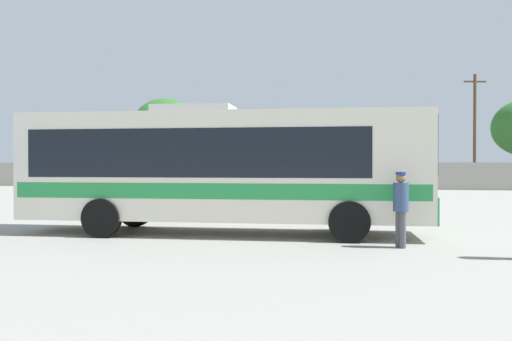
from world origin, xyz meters
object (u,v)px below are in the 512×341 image
at_px(parked_car_leftmost_black, 117,178).
at_px(utility_pole_near, 475,129).
at_px(coach_bus_cream_green, 219,165).
at_px(roadside_tree_midleft, 271,148).
at_px(parked_car_second_dark_blue, 197,179).
at_px(roadside_tree_midright, 340,127).
at_px(roadside_tree_left, 166,127).
at_px(attendant_by_bus_door, 401,205).
at_px(vendor_umbrella_secondary_orange, 93,171).

bearing_deg(parked_car_leftmost_black, utility_pole_near, 13.30).
bearing_deg(coach_bus_cream_green, roadside_tree_midleft, 97.06).
xyz_separation_m(parked_car_second_dark_blue, roadside_tree_midright, (10.61, 9.36, 4.51)).
height_order(coach_bus_cream_green, roadside_tree_left, roadside_tree_left).
distance_m(attendant_by_bus_door, roadside_tree_left, 37.45).
relative_size(parked_car_second_dark_blue, roadside_tree_left, 0.53).
relative_size(vendor_umbrella_secondary_orange, roadside_tree_left, 0.25).
bearing_deg(roadside_tree_midright, vendor_umbrella_secondary_orange, -107.48).
bearing_deg(parked_car_second_dark_blue, parked_car_leftmost_black, -173.73).
bearing_deg(roadside_tree_midleft, roadside_tree_left, -159.96).
distance_m(parked_car_leftmost_black, parked_car_second_dark_blue, 6.37).
relative_size(utility_pole_near, roadside_tree_midright, 1.28).
bearing_deg(vendor_umbrella_secondary_orange, roadside_tree_left, 104.47).
distance_m(coach_bus_cream_green, parked_car_second_dark_blue, 26.08).
height_order(vendor_umbrella_secondary_orange, roadside_tree_left, roadside_tree_left).
bearing_deg(coach_bus_cream_green, utility_pole_near, 67.00).
relative_size(coach_bus_cream_green, attendant_by_bus_door, 6.35).
bearing_deg(utility_pole_near, roadside_tree_left, 179.20).
bearing_deg(coach_bus_cream_green, vendor_umbrella_secondary_orange, 140.98).
distance_m(attendant_by_bus_door, roadside_tree_midright, 35.95).
xyz_separation_m(vendor_umbrella_secondary_orange, utility_pole_near, (19.77, 24.98, 3.08)).
bearing_deg(vendor_umbrella_secondary_orange, parked_car_leftmost_black, 113.40).
distance_m(parked_car_second_dark_blue, roadside_tree_left, 9.14).
height_order(parked_car_second_dark_blue, roadside_tree_midleft, roadside_tree_midleft).
xyz_separation_m(parked_car_leftmost_black, roadside_tree_midleft, (10.55, 10.25, 2.60)).
height_order(utility_pole_near, roadside_tree_left, utility_pole_near).
distance_m(vendor_umbrella_secondary_orange, parked_car_leftmost_black, 20.09).
bearing_deg(attendant_by_bus_door, roadside_tree_midright, 94.28).
bearing_deg(attendant_by_bus_door, vendor_umbrella_secondary_orange, 148.54).
xyz_separation_m(vendor_umbrella_secondary_orange, roadside_tree_midright, (8.97, 28.48, 3.60)).
relative_size(coach_bus_cream_green, parked_car_second_dark_blue, 2.68).
relative_size(vendor_umbrella_secondary_orange, parked_car_leftmost_black, 0.46).
distance_m(attendant_by_bus_door, parked_car_leftmost_black, 32.20).
xyz_separation_m(attendant_by_bus_door, roadside_tree_midleft, (-9.05, 35.79, 2.40)).
xyz_separation_m(coach_bus_cream_green, utility_pole_near, (12.95, 30.51, 2.84)).
height_order(parked_car_second_dark_blue, utility_pole_near, utility_pole_near).
distance_m(attendant_by_bus_door, parked_car_second_dark_blue, 29.40).
relative_size(roadside_tree_left, roadside_tree_midright, 1.10).
height_order(parked_car_leftmost_black, utility_pole_near, utility_pole_near).
bearing_deg(vendor_umbrella_secondary_orange, utility_pole_near, 51.64).
height_order(parked_car_leftmost_black, roadside_tree_midright, roadside_tree_midright).
relative_size(attendant_by_bus_door, utility_pole_near, 0.19).
height_order(vendor_umbrella_secondary_orange, utility_pole_near, utility_pole_near).
bearing_deg(parked_car_second_dark_blue, roadside_tree_left, 128.17).
xyz_separation_m(coach_bus_cream_green, roadside_tree_left, (-13.36, 30.88, 3.41)).
bearing_deg(roadside_tree_midright, roadside_tree_midleft, 178.25).
relative_size(attendant_by_bus_door, roadside_tree_left, 0.23).
bearing_deg(roadside_tree_left, vendor_umbrella_secondary_orange, -75.53).
relative_size(attendant_by_bus_door, parked_car_second_dark_blue, 0.42).
bearing_deg(parked_car_second_dark_blue, attendant_by_bus_door, -63.16).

